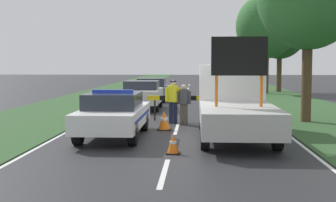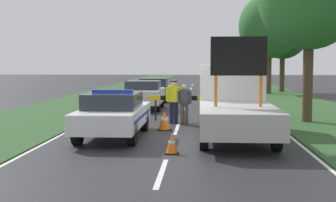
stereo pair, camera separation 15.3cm
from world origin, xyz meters
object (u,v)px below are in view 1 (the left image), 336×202
at_px(police_officer, 173,98).
at_px(traffic_cone_centre_front, 173,144).
at_px(police_car, 114,114).
at_px(roadside_tree_mid_left, 267,26).
at_px(queued_car_suv_grey, 152,89).
at_px(traffic_cone_near_police, 164,120).
at_px(road_barrier, 184,100).
at_px(pedestrian_civilian, 184,101).
at_px(work_truck, 234,102).
at_px(roadside_tree_near_left, 280,32).
at_px(queued_car_van_white, 142,94).

xyz_separation_m(police_officer, traffic_cone_centre_front, (0.29, -6.19, -0.76)).
bearing_deg(police_car, roadside_tree_mid_left, 64.61).
xyz_separation_m(police_officer, queued_car_suv_grey, (-1.88, 11.14, -0.29)).
distance_m(traffic_cone_near_police, traffic_cone_centre_front, 4.40).
bearing_deg(queued_car_suv_grey, road_barrier, 102.63).
relative_size(road_barrier, queued_car_suv_grey, 0.74).
bearing_deg(police_officer, road_barrier, -88.93).
bearing_deg(pedestrian_civilian, work_truck, -65.45).
relative_size(police_officer, roadside_tree_mid_left, 0.22).
height_order(work_truck, traffic_cone_near_police, work_truck).
relative_size(pedestrian_civilian, queued_car_suv_grey, 0.38).
bearing_deg(roadside_tree_near_left, queued_car_suv_grey, -135.39).
relative_size(police_officer, pedestrian_civilian, 1.10).
bearing_deg(queued_car_van_white, roadside_tree_near_left, -122.61).
height_order(pedestrian_civilian, roadside_tree_near_left, roadside_tree_near_left).
distance_m(work_truck, roadside_tree_near_left, 24.57).
relative_size(pedestrian_civilian, queued_car_van_white, 0.39).
bearing_deg(police_car, pedestrian_civilian, 53.20).
bearing_deg(queued_car_suv_grey, work_truck, 105.88).
bearing_deg(road_barrier, police_officer, -115.76).
relative_size(police_officer, queued_car_suv_grey, 0.42).
xyz_separation_m(police_car, work_truck, (3.86, 0.60, 0.34)).
distance_m(traffic_cone_near_police, queued_car_suv_grey, 13.07).
xyz_separation_m(traffic_cone_centre_front, queued_car_van_white, (-2.16, 11.79, 0.52)).
relative_size(police_officer, traffic_cone_near_police, 2.51).
distance_m(police_car, police_officer, 3.97).
bearing_deg(work_truck, traffic_cone_centre_front, 59.56).
xyz_separation_m(police_officer, pedestrian_civilian, (0.42, -0.08, -0.11)).
height_order(road_barrier, police_officer, police_officer).
height_order(queued_car_van_white, queued_car_suv_grey, queued_car_van_white).
distance_m(police_car, queued_car_van_white, 9.17).
xyz_separation_m(police_car, traffic_cone_near_police, (1.49, 1.74, -0.42)).
bearing_deg(police_officer, pedestrian_civilian, -164.80).
distance_m(work_truck, pedestrian_civilian, 3.35).
distance_m(police_officer, queued_car_suv_grey, 11.30).
height_order(pedestrian_civilian, queued_car_suv_grey, pedestrian_civilian).
bearing_deg(police_officer, queued_car_suv_grey, -54.29).
bearing_deg(work_truck, queued_car_suv_grey, -74.92).
distance_m(police_car, roadside_tree_mid_left, 23.63).
bearing_deg(pedestrian_civilian, roadside_tree_near_left, 64.44).
height_order(police_officer, pedestrian_civilian, police_officer).
distance_m(pedestrian_civilian, queued_car_suv_grey, 11.46).
bearing_deg(queued_car_suv_grey, police_car, 90.61).
bearing_deg(work_truck, police_officer, -55.08).
xyz_separation_m(pedestrian_civilian, roadside_tree_mid_left, (5.89, 18.29, 4.27)).
xyz_separation_m(queued_car_van_white, queued_car_suv_grey, (-0.01, 5.54, -0.04)).
relative_size(road_barrier, traffic_cone_centre_front, 5.80).
bearing_deg(police_car, traffic_cone_near_police, 44.29).
bearing_deg(traffic_cone_near_police, queued_car_suv_grey, 97.25).
xyz_separation_m(pedestrian_civilian, queued_car_suv_grey, (-2.31, 11.22, -0.18)).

